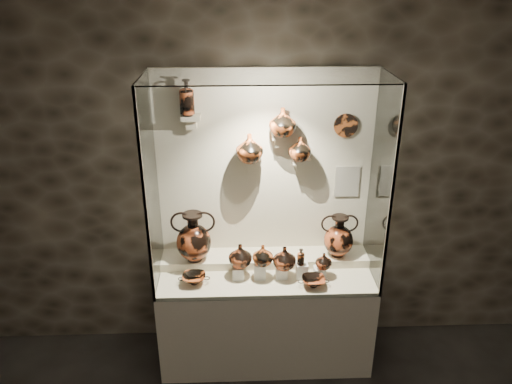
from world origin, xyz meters
TOP-DOWN VIEW (x-y plane):
  - wall_back at (0.00, 2.50)m, footprint 5.00×0.02m
  - plinth at (0.00, 2.18)m, footprint 1.70×0.60m
  - front_tier at (0.00, 2.18)m, footprint 1.68×0.58m
  - rear_tier at (0.00, 2.35)m, footprint 1.70×0.25m
  - back_panel at (0.00, 2.50)m, footprint 1.70×0.03m
  - glass_front at (0.00, 1.88)m, footprint 1.70×0.01m
  - glass_left at (-0.85, 2.18)m, footprint 0.01×0.60m
  - glass_right at (0.85, 2.18)m, footprint 0.01×0.60m
  - glass_top at (0.00, 2.18)m, footprint 1.70×0.60m
  - frame_post_left at (-0.84, 1.89)m, footprint 0.02×0.02m
  - frame_post_right at (0.84, 1.89)m, footprint 0.02×0.02m
  - pedestal_a at (-0.22, 2.13)m, footprint 0.09×0.09m
  - pedestal_b at (-0.05, 2.13)m, footprint 0.09×0.09m
  - pedestal_c at (0.12, 2.13)m, footprint 0.09×0.09m
  - pedestal_d at (0.28, 2.13)m, footprint 0.09×0.09m
  - pedestal_e at (0.42, 2.13)m, footprint 0.09×0.09m
  - bracket_ul at (-0.55, 2.42)m, footprint 0.14×0.12m
  - bracket_ca at (-0.10, 2.42)m, footprint 0.14×0.12m
  - bracket_cb at (0.10, 2.42)m, footprint 0.10×0.12m
  - bracket_cc at (0.28, 2.42)m, footprint 0.14×0.12m
  - amphora_left at (-0.57, 2.30)m, footprint 0.38×0.38m
  - amphora_right at (0.60, 2.33)m, footprint 0.30×0.30m
  - jug_a at (-0.20, 2.15)m, footprint 0.23×0.23m
  - jug_b at (-0.03, 2.11)m, footprint 0.20×0.20m
  - jug_c at (0.14, 2.11)m, footprint 0.20×0.20m
  - jug_e at (0.45, 2.12)m, footprint 0.14×0.14m
  - lekythos_small at (0.26, 2.11)m, footprint 0.09×0.09m
  - kylix_left at (-0.56, 2.07)m, footprint 0.29×0.26m
  - kylix_right at (0.35, 2.00)m, footprint 0.29×0.27m
  - lekythos_tall at (-0.57, 2.40)m, footprint 0.13×0.13m
  - ovoid_vase_a at (-0.12, 2.37)m, footprint 0.23×0.23m
  - ovoid_vase_b at (0.12, 2.37)m, footprint 0.24×0.24m
  - ovoid_vase_c at (0.26, 2.38)m, footprint 0.18×0.18m
  - wall_plate at (0.62, 2.47)m, footprint 0.19×0.02m
  - info_placard at (0.66, 2.47)m, footprint 0.20×0.01m

SIDE VIEW (x-z plane):
  - plinth at x=0.00m, z-range 0.00..0.80m
  - front_tier at x=0.00m, z-range 0.80..0.83m
  - rear_tier at x=0.00m, z-range 0.80..0.90m
  - pedestal_e at x=0.42m, z-range 0.83..0.91m
  - pedestal_c at x=0.12m, z-range 0.83..0.92m
  - kylix_right at x=0.35m, z-range 0.83..0.92m
  - kylix_left at x=-0.56m, z-range 0.83..0.92m
  - pedestal_a at x=-0.22m, z-range 0.83..0.93m
  - pedestal_d at x=0.28m, z-range 0.83..0.95m
  - pedestal_b at x=-0.05m, z-range 0.83..0.96m
  - jug_e at x=0.45m, z-range 0.91..1.04m
  - jug_c at x=0.14m, z-range 0.92..1.11m
  - jug_a at x=-0.20m, z-range 0.93..1.12m
  - lekythos_small at x=0.26m, z-range 0.95..1.11m
  - jug_b at x=-0.03m, z-range 0.96..1.13m
  - amphora_right at x=0.60m, z-range 0.90..1.26m
  - amphora_left at x=-0.57m, z-range 0.90..1.32m
  - info_placard at x=0.66m, z-range 1.36..1.62m
  - wall_back at x=0.00m, z-range 0.00..3.20m
  - back_panel at x=0.00m, z-range 0.80..2.40m
  - glass_front at x=0.00m, z-range 0.80..2.40m
  - glass_left at x=-0.85m, z-range 0.80..2.40m
  - glass_right at x=0.85m, z-range 0.80..2.40m
  - frame_post_left at x=-0.84m, z-range 0.80..2.40m
  - frame_post_right at x=0.84m, z-range 0.80..2.40m
  - bracket_ca at x=-0.10m, z-range 1.68..1.72m
  - bracket_cc at x=0.28m, z-range 1.68..1.72m
  - ovoid_vase_c at x=0.26m, z-range 1.72..1.90m
  - ovoid_vase_a at x=-0.12m, z-range 1.72..1.93m
  - bracket_cb at x=0.10m, z-range 1.88..1.92m
  - wall_plate at x=0.62m, z-range 1.87..2.05m
  - ovoid_vase_b at x=0.12m, z-range 1.92..2.13m
  - bracket_ul at x=-0.55m, z-range 2.03..2.07m
  - lekythos_tall at x=-0.57m, z-range 2.07..2.36m
  - glass_top at x=0.00m, z-range 2.39..2.40m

